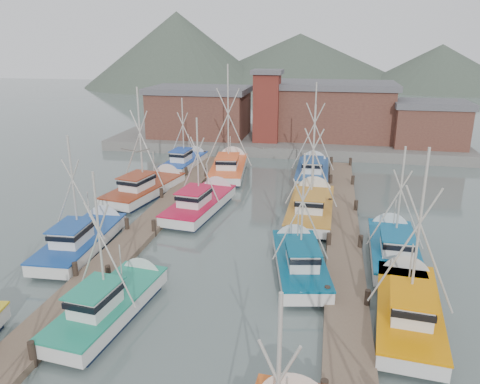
% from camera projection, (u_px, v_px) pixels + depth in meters
% --- Properties ---
extents(ground, '(260.00, 260.00, 0.00)m').
position_uv_depth(ground, '(222.00, 278.00, 27.00)').
color(ground, '#546561').
rests_on(ground, ground).
extents(dock_left, '(2.30, 46.00, 1.50)m').
position_uv_depth(dock_left, '(135.00, 238.00, 31.97)').
color(dock_left, brown).
rests_on(dock_left, ground).
extents(dock_right, '(2.30, 46.00, 1.50)m').
position_uv_depth(dock_right, '(344.00, 255.00, 29.44)').
color(dock_right, brown).
rests_on(dock_right, ground).
extents(quay, '(44.00, 16.00, 1.20)m').
position_uv_depth(quay, '(285.00, 140.00, 61.35)').
color(quay, slate).
rests_on(quay, ground).
extents(shed_left, '(12.72, 8.48, 6.20)m').
position_uv_depth(shed_left, '(200.00, 111.00, 60.31)').
color(shed_left, brown).
rests_on(shed_left, quay).
extents(shed_center, '(14.84, 9.54, 6.90)m').
position_uv_depth(shed_center, '(334.00, 110.00, 58.99)').
color(shed_center, brown).
rests_on(shed_center, quay).
extents(shed_right, '(8.48, 6.36, 5.20)m').
position_uv_depth(shed_right, '(429.00, 123.00, 54.47)').
color(shed_right, brown).
rests_on(shed_right, quay).
extents(lookout_tower, '(3.60, 3.60, 8.50)m').
position_uv_depth(lookout_tower, '(267.00, 105.00, 56.44)').
color(lookout_tower, maroon).
rests_on(lookout_tower, quay).
extents(distant_hills, '(175.00, 140.00, 42.00)m').
position_uv_depth(distant_hills, '(272.00, 85.00, 143.73)').
color(distant_hills, '#455143').
rests_on(distant_hills, ground).
extents(boat_4, '(3.48, 8.60, 8.25)m').
position_uv_depth(boat_4, '(114.00, 302.00, 23.24)').
color(boat_4, '#0F1A32').
rests_on(boat_4, ground).
extents(boat_5, '(4.13, 8.87, 8.00)m').
position_uv_depth(boat_5, '(299.00, 260.00, 27.68)').
color(boat_5, '#0F1A32').
rests_on(boat_5, ground).
extents(boat_6, '(3.54, 9.24, 8.47)m').
position_uv_depth(boat_6, '(85.00, 238.00, 30.67)').
color(boat_6, '#0F1A32').
rests_on(boat_6, ground).
extents(boat_7, '(3.87, 9.37, 9.57)m').
position_uv_depth(boat_7, '(408.00, 306.00, 22.91)').
color(boat_7, '#0F1A32').
rests_on(boat_7, ground).
extents(boat_8, '(4.12, 9.77, 8.43)m').
position_uv_depth(boat_8, '(203.00, 202.00, 37.52)').
color(boat_8, '#0F1A32').
rests_on(boat_8, ground).
extents(boat_9, '(3.96, 10.38, 9.66)m').
position_uv_depth(boat_9, '(311.00, 206.00, 36.66)').
color(boat_9, '#0F1A32').
rests_on(boat_9, ground).
extents(boat_10, '(4.74, 10.17, 10.35)m').
position_uv_depth(boat_10, '(148.00, 187.00, 41.30)').
color(boat_10, '#0F1A32').
rests_on(boat_10, ground).
extents(boat_11, '(3.35, 9.00, 8.07)m').
position_uv_depth(boat_11, '(393.00, 247.00, 29.38)').
color(boat_11, '#0F1A32').
rests_on(boat_11, ground).
extents(boat_12, '(4.69, 10.44, 11.87)m').
position_uv_depth(boat_12, '(229.00, 167.00, 47.96)').
color(boat_12, '#0F1A32').
rests_on(boat_12, ground).
extents(boat_13, '(4.10, 9.64, 10.22)m').
position_uv_depth(boat_13, '(313.00, 171.00, 46.56)').
color(boat_13, '#0F1A32').
rests_on(boat_13, ground).
extents(boat_14, '(3.34, 8.47, 8.13)m').
position_uv_depth(boat_14, '(186.00, 161.00, 50.14)').
color(boat_14, '#0F1A32').
rests_on(boat_14, ground).
extents(gull_near, '(1.54, 0.66, 0.24)m').
position_uv_depth(gull_near, '(135.00, 151.00, 24.04)').
color(gull_near, gray).
rests_on(gull_near, ground).
extents(gull_far, '(1.55, 0.62, 0.24)m').
position_uv_depth(gull_far, '(263.00, 148.00, 29.08)').
color(gull_far, gray).
rests_on(gull_far, ground).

